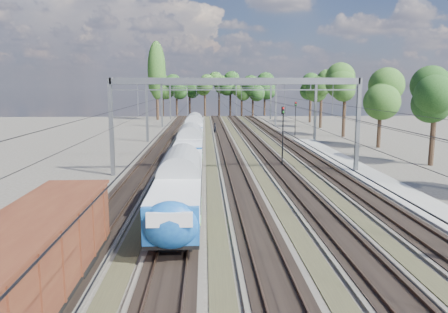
{
  "coord_description": "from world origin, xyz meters",
  "views": [
    {
      "loc": [
        -2.91,
        -10.41,
        8.23
      ],
      "look_at": [
        -1.42,
        23.21,
        2.8
      ],
      "focal_mm": 35.0,
      "sensor_mm": 36.0,
      "label": 1
    }
  ],
  "objects_px": {
    "worker": "(215,128)",
    "emu_train": "(190,141)",
    "signal_near": "(283,129)",
    "signal_far": "(295,114)",
    "freight_boxcar": "(22,270)"
  },
  "relations": [
    {
      "from": "worker",
      "to": "signal_near",
      "type": "relative_size",
      "value": 0.31
    },
    {
      "from": "worker",
      "to": "signal_far",
      "type": "relative_size",
      "value": 0.34
    },
    {
      "from": "worker",
      "to": "signal_far",
      "type": "height_order",
      "value": "signal_far"
    },
    {
      "from": "signal_near",
      "to": "signal_far",
      "type": "distance_m",
      "value": 29.36
    },
    {
      "from": "worker",
      "to": "signal_near",
      "type": "xyz_separation_m",
      "value": [
        6.12,
        -32.1,
        2.97
      ]
    },
    {
      "from": "worker",
      "to": "emu_train",
      "type": "bearing_deg",
      "value": 150.1
    },
    {
      "from": "signal_far",
      "to": "emu_train",
      "type": "bearing_deg",
      "value": -125.87
    },
    {
      "from": "signal_near",
      "to": "worker",
      "type": "bearing_deg",
      "value": 118.0
    },
    {
      "from": "signal_near",
      "to": "signal_far",
      "type": "xyz_separation_m",
      "value": [
        7.2,
        28.46,
        -0.33
      ]
    },
    {
      "from": "freight_boxcar",
      "to": "signal_near",
      "type": "height_order",
      "value": "signal_near"
    },
    {
      "from": "emu_train",
      "to": "signal_near",
      "type": "relative_size",
      "value": 9.32
    },
    {
      "from": "emu_train",
      "to": "worker",
      "type": "xyz_separation_m",
      "value": [
        3.39,
        28.55,
        -1.39
      ]
    },
    {
      "from": "emu_train",
      "to": "signal_far",
      "type": "height_order",
      "value": "signal_far"
    },
    {
      "from": "emu_train",
      "to": "signal_near",
      "type": "xyz_separation_m",
      "value": [
        9.51,
        -3.54,
        1.58
      ]
    },
    {
      "from": "freight_boxcar",
      "to": "signal_far",
      "type": "xyz_separation_m",
      "value": [
        21.22,
        58.27,
        1.4
      ]
    }
  ]
}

